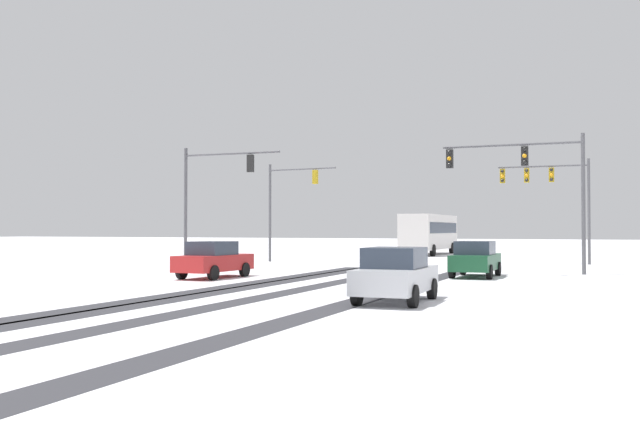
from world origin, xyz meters
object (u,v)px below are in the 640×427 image
(traffic_signal_near_right, at_px, (532,175))
(bus_oncoming, at_px, (430,231))
(car_silver_third, at_px, (396,275))
(car_red_second, at_px, (213,259))
(traffic_signal_near_left, at_px, (210,187))
(traffic_signal_far_left, at_px, (287,196))
(car_dark_green_lead, at_px, (475,259))
(traffic_signal_far_right, at_px, (552,187))

(traffic_signal_near_right, xyz_separation_m, bus_oncoming, (-10.73, 24.71, -2.67))
(car_silver_third, bearing_deg, car_red_second, 147.14)
(traffic_signal_near_right, relative_size, traffic_signal_near_left, 1.00)
(car_red_second, bearing_deg, bus_oncoming, 86.00)
(traffic_signal_far_left, bearing_deg, car_red_second, -77.08)
(traffic_signal_far_left, distance_m, bus_oncoming, 17.75)
(car_dark_green_lead, bearing_deg, car_red_second, -154.56)
(traffic_signal_near_left, xyz_separation_m, car_dark_green_lead, (13.78, 0.19, -3.58))
(traffic_signal_far_right, xyz_separation_m, car_dark_green_lead, (-2.37, -13.62, -3.95))
(traffic_signal_near_right, height_order, traffic_signal_far_right, same)
(traffic_signal_near_left, height_order, car_red_second, traffic_signal_near_left)
(traffic_signal_far_left, bearing_deg, car_silver_third, -57.40)
(traffic_signal_near_right, xyz_separation_m, traffic_signal_near_left, (-16.10, -1.85, -0.26))
(traffic_signal_far_left, distance_m, car_dark_green_lead, 17.38)
(traffic_signal_near_right, bearing_deg, car_red_second, -152.56)
(bus_oncoming, bearing_deg, car_red_second, -94.00)
(traffic_signal_near_right, relative_size, bus_oncoming, 0.59)
(car_silver_third, bearing_deg, traffic_signal_near_right, 78.87)
(traffic_signal_near_left, distance_m, car_dark_green_lead, 14.24)
(traffic_signal_near_left, xyz_separation_m, car_red_second, (3.17, -4.86, -3.58))
(traffic_signal_far_right, distance_m, car_red_second, 23.08)
(traffic_signal_near_left, relative_size, bus_oncoming, 0.59)
(car_dark_green_lead, bearing_deg, traffic_signal_far_left, 145.30)
(traffic_signal_far_right, height_order, car_dark_green_lead, traffic_signal_far_right)
(traffic_signal_far_left, height_order, bus_oncoming, traffic_signal_far_left)
(car_red_second, relative_size, bus_oncoming, 0.38)
(car_silver_third, bearing_deg, car_dark_green_lead, 88.45)
(traffic_signal_near_left, distance_m, car_red_second, 6.82)
(traffic_signal_far_left, height_order, car_dark_green_lead, traffic_signal_far_left)
(traffic_signal_near_right, relative_size, traffic_signal_far_left, 1.00)
(traffic_signal_near_right, relative_size, car_dark_green_lead, 1.58)
(traffic_signal_near_left, bearing_deg, traffic_signal_far_left, 91.22)
(traffic_signal_near_right, bearing_deg, car_dark_green_lead, -144.28)
(traffic_signal_far_right, distance_m, traffic_signal_near_left, 21.25)
(traffic_signal_far_right, distance_m, bus_oncoming, 16.93)
(car_dark_green_lead, distance_m, bus_oncoming, 27.71)
(car_dark_green_lead, height_order, bus_oncoming, bus_oncoming)
(traffic_signal_near_right, height_order, traffic_signal_far_left, same)
(traffic_signal_far_left, height_order, traffic_signal_far_right, same)
(traffic_signal_near_right, distance_m, traffic_signal_far_right, 11.95)
(bus_oncoming, bearing_deg, traffic_signal_far_left, -108.50)
(traffic_signal_near_right, height_order, car_silver_third, traffic_signal_near_right)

